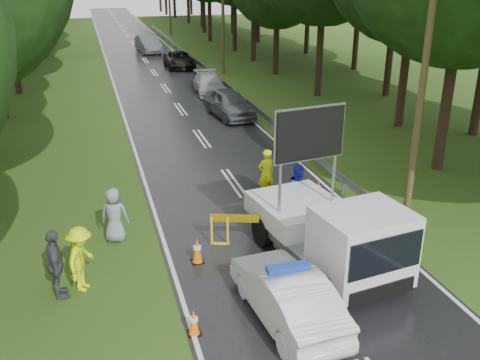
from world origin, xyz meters
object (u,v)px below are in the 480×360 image
object	(u,v)px
police_sedan	(287,295)
queue_car_second	(209,84)
work_truck	(332,233)
barrier	(252,223)
officer	(266,174)
queue_car_fourth	(148,44)
queue_car_first	(229,103)
queue_car_third	(179,60)
civilian	(299,191)

from	to	relation	value
police_sedan	queue_car_second	size ratio (longest dim) A/B	0.95
work_truck	barrier	size ratio (longest dim) A/B	2.38
barrier	officer	size ratio (longest dim) A/B	1.28
work_truck	queue_car_fourth	xyz separation A→B (m)	(-0.04, 41.36, -0.35)
queue_car_first	queue_car_third	xyz separation A→B (m)	(-0.03, 16.02, -0.11)
queue_car_first	queue_car_fourth	bearing A→B (deg)	87.17
police_sedan	officer	bearing A→B (deg)	-109.66
officer	queue_car_fourth	distance (m)	36.10
civilian	barrier	bearing A→B (deg)	-153.98
civilian	queue_car_second	bearing A→B (deg)	76.71
police_sedan	queue_car_first	distance (m)	18.62
police_sedan	queue_car_first	size ratio (longest dim) A/B	0.94
queue_car_second	queue_car_third	distance (m)	10.02
officer	queue_car_second	bearing A→B (deg)	-111.30
police_sedan	queue_car_first	world-z (taller)	queue_car_first
queue_car_first	queue_car_second	xyz separation A→B (m)	(0.23, 6.00, -0.12)
civilian	queue_car_third	size ratio (longest dim) A/B	0.40
officer	queue_car_fourth	world-z (taller)	officer
barrier	queue_car_second	distance (m)	20.88
civilian	queue_car_second	world-z (taller)	civilian
barrier	queue_car_second	xyz separation A→B (m)	(3.40, 20.60, -0.14)
queue_car_second	civilian	bearing A→B (deg)	-89.65
queue_car_second	queue_car_third	size ratio (longest dim) A/B	0.94
police_sedan	queue_car_fourth	bearing A→B (deg)	-97.62
queue_car_fourth	civilian	bearing A→B (deg)	-95.12
officer	queue_car_fourth	size ratio (longest dim) A/B	0.38
queue_car_second	work_truck	bearing A→B (deg)	-90.07
queue_car_first	queue_car_fourth	size ratio (longest dim) A/B	0.90
work_truck	officer	size ratio (longest dim) A/B	3.05
officer	civilian	xyz separation A→B (m)	(0.54, -1.84, 0.01)
police_sedan	civilian	bearing A→B (deg)	-119.60
police_sedan	barrier	xyz separation A→B (m)	(0.27, 3.70, 0.11)
police_sedan	queue_car_second	xyz separation A→B (m)	(3.67, 24.30, -0.03)
barrier	queue_car_first	distance (m)	14.94
police_sedan	queue_car_second	world-z (taller)	police_sedan
barrier	civilian	world-z (taller)	civilian
queue_car_first	queue_car_third	world-z (taller)	queue_car_first
queue_car_second	queue_car_third	world-z (taller)	queue_car_third
officer	queue_car_first	world-z (taller)	officer
work_truck	barrier	xyz separation A→B (m)	(-1.71, 1.92, -0.39)
police_sedan	civilian	world-z (taller)	civilian
queue_car_first	queue_car_fourth	distance (m)	24.89
police_sedan	work_truck	bearing A→B (deg)	-143.00
officer	queue_car_second	world-z (taller)	officer
work_truck	barrier	distance (m)	2.60
officer	queue_car_second	xyz separation A→B (m)	(1.83, 17.26, -0.29)
queue_car_fourth	queue_car_first	bearing A→B (deg)	-92.31
work_truck	civilian	xyz separation A→B (m)	(0.40, 3.42, -0.23)
work_truck	civilian	bearing A→B (deg)	74.94
queue_car_first	civilian	bearing A→B (deg)	-100.99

